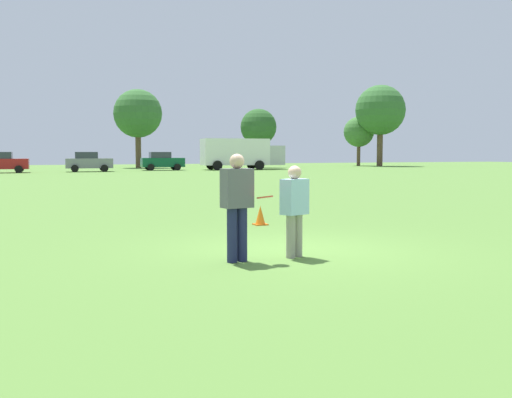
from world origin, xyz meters
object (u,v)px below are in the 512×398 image
player_thrower (237,201)px  traffic_cone (260,216)px  frisbee (265,197)px  box_truck (241,153)px  player_defender (294,206)px  parked_car_center (2,162)px  parked_car_mid_right (89,162)px  parked_car_near_right (162,161)px

player_thrower → traffic_cone: player_thrower is taller
frisbee → box_truck: 51.92m
player_thrower → box_truck: bearing=69.4°
traffic_cone → player_thrower: bearing=-116.7°
player_defender → frisbee: (-0.63, -0.20, 0.19)m
frisbee → traffic_cone: (1.81, 4.61, -0.83)m
frisbee → parked_car_center: (-4.84, 47.49, -0.14)m
traffic_cone → player_defender: bearing=-105.1°
player_defender → traffic_cone: (1.19, 4.41, -0.65)m
parked_car_center → player_thrower: bearing=-84.7°
player_thrower → player_defender: (1.05, 0.04, -0.12)m
player_thrower → parked_car_mid_right: 47.84m
frisbee → parked_car_center: 47.74m
frisbee → parked_car_near_right: 50.67m
player_defender → box_truck: size_ratio=0.18×
frisbee → traffic_cone: size_ratio=0.57×
box_truck → traffic_cone: bearing=-109.9°
player_thrower → box_truck: size_ratio=0.20×
player_thrower → frisbee: bearing=-20.5°
traffic_cone → parked_car_mid_right: size_ratio=0.11×
player_thrower → parked_car_near_right: bearing=78.4°
parked_car_center → parked_car_mid_right: (7.31, 0.41, 0.00)m
player_thrower → parked_car_center: size_ratio=0.41×
traffic_cone → parked_car_near_right: (7.96, 45.12, 0.69)m
traffic_cone → parked_car_center: size_ratio=0.11×
frisbee → parked_car_near_right: parked_car_near_right is taller
parked_car_center → parked_car_mid_right: bearing=3.2°
player_defender → box_truck: bearing=70.5°
frisbee → parked_car_near_right: (9.77, 49.72, -0.14)m
player_thrower → player_defender: bearing=2.0°
frisbee → parked_car_mid_right: bearing=87.0°
frisbee → box_truck: box_truck is taller
player_defender → parked_car_near_right: parked_car_near_right is taller
traffic_cone → box_truck: bearing=70.1°
traffic_cone → parked_car_mid_right: (0.66, 43.30, 0.69)m
parked_car_center → parked_car_near_right: 14.78m
player_defender → frisbee: player_defender is taller
parked_car_center → parked_car_mid_right: 7.32m
parked_car_near_right → box_truck: 8.13m
player_thrower → box_truck: (18.23, 48.61, 0.75)m
player_defender → frisbee: size_ratio=5.72×
player_defender → parked_car_mid_right: parked_car_mid_right is taller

